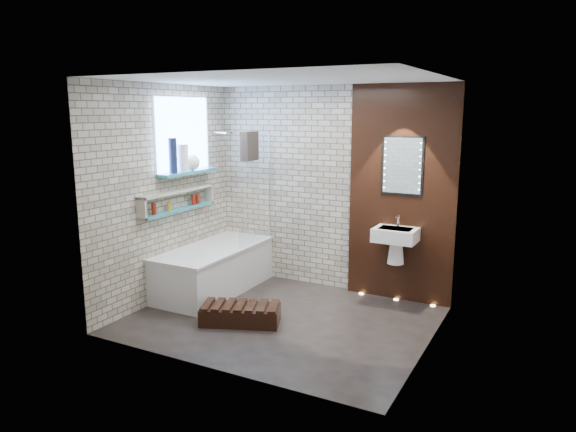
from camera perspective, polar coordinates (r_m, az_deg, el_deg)
The scene contains 15 objects.
ground at distance 6.02m, azimuth -0.68°, elevation -11.05°, with size 3.20×3.20×0.00m, color black.
room_shell at distance 5.66m, azimuth -0.71°, elevation 1.23°, with size 3.24×3.20×2.60m.
walnut_panel at distance 6.47m, azimuth 12.16°, elevation 2.26°, with size 1.30×0.06×2.60m, color black.
clerestory_window at distance 6.75m, azimuth -11.18°, elevation 7.79°, with size 0.18×1.00×0.94m.
display_niche at distance 6.64m, azimuth -11.76°, elevation 1.63°, with size 0.14×1.30×0.26m.
bathtub at distance 6.90m, azimuth -7.91°, elevation -5.64°, with size 0.79×1.74×0.70m.
bath_screen at distance 6.85m, azimuth -3.57°, elevation 2.81°, with size 0.01×0.78×1.40m, color white.
towel at distance 6.69m, azimuth -4.17°, elevation 7.51°, with size 0.11×0.28×0.36m, color #282420.
shower_head at distance 7.06m, azimuth -6.40°, elevation 8.89°, with size 0.18×0.18×0.02m, color silver.
washbasin at distance 6.39m, azimuth 11.49°, elevation -2.51°, with size 0.50×0.36×0.58m.
led_mirror at distance 6.39m, azimuth 12.20°, elevation 5.31°, with size 0.50×0.02×0.70m.
walnut_step at distance 5.91m, azimuth -5.13°, elevation -10.53°, with size 0.85×0.38×0.19m, color black.
niche_bottles at distance 6.65m, azimuth -11.77°, elevation 1.31°, with size 0.06×0.88×0.13m.
sill_vases at distance 6.66m, azimuth -11.06°, elevation 5.99°, with size 0.20×0.50×0.42m.
floor_uplights at distance 6.73m, azimuth 11.53°, elevation -8.78°, with size 0.96×0.06×0.01m.
Camera 1 is at (2.65, -4.90, 2.29)m, focal length 33.07 mm.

